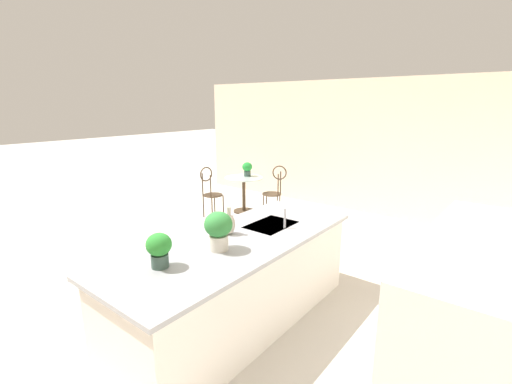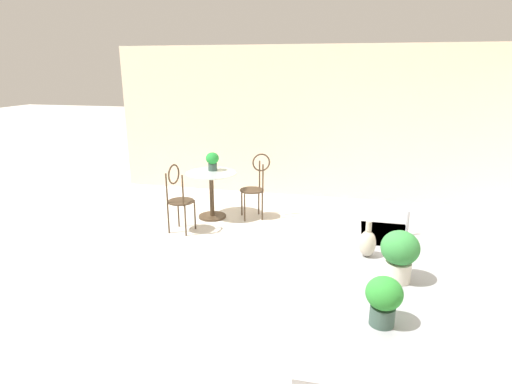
# 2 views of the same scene
# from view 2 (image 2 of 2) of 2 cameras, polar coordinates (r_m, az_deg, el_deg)

# --- Properties ---
(ground_plane) EXTENTS (40.00, 40.00, 0.00)m
(ground_plane) POSITION_cam_2_polar(r_m,az_deg,el_deg) (4.08, 3.62, -18.00)
(ground_plane) COLOR beige
(wall_left_window) EXTENTS (0.12, 7.80, 2.70)m
(wall_left_window) POSITION_cam_2_polar(r_m,az_deg,el_deg) (7.65, 9.28, 9.21)
(wall_left_window) COLOR beige
(wall_left_window) RESTS_ON ground
(kitchen_island) EXTENTS (2.80, 1.06, 0.92)m
(kitchen_island) POSITION_cam_2_polar(r_m,az_deg,el_deg) (3.56, 17.04, -15.60)
(kitchen_island) COLOR white
(kitchen_island) RESTS_ON ground
(bistro_table) EXTENTS (0.80, 0.80, 0.74)m
(bistro_table) POSITION_cam_2_polar(r_m,az_deg,el_deg) (6.63, -6.08, 0.19)
(bistro_table) COLOR #3D2D1E
(bistro_table) RESTS_ON ground
(chair_near_window) EXTENTS (0.50, 0.42, 1.04)m
(chair_near_window) POSITION_cam_2_polar(r_m,az_deg,el_deg) (6.04, -10.54, -0.40)
(chair_near_window) COLOR #3D2D1E
(chair_near_window) RESTS_ON ground
(chair_by_island) EXTENTS (0.50, 0.52, 1.04)m
(chair_by_island) POSITION_cam_2_polar(r_m,az_deg,el_deg) (6.55, -0.08, 1.23)
(chair_by_island) COLOR #3D2D1E
(chair_by_island) RESTS_ON ground
(sink_faucet) EXTENTS (0.02, 0.02, 0.22)m
(sink_faucet) POSITION_cam_2_polar(r_m,az_deg,el_deg) (3.83, 20.00, -4.09)
(sink_faucet) COLOR #B2B5BA
(sink_faucet) RESTS_ON kitchen_island
(potted_plant_on_table) EXTENTS (0.21, 0.21, 0.29)m
(potted_plant_on_table) POSITION_cam_2_polar(r_m,az_deg,el_deg) (6.65, -5.98, 4.34)
(potted_plant_on_table) COLOR #385147
(potted_plant_on_table) RESTS_ON bistro_table
(potted_plant_counter_far) EXTENTS (0.21, 0.21, 0.29)m
(potted_plant_counter_far) POSITION_cam_2_polar(r_m,az_deg,el_deg) (2.50, 17.06, -13.70)
(potted_plant_counter_far) COLOR #385147
(potted_plant_counter_far) RESTS_ON kitchen_island
(potted_plant_counter_near) EXTENTS (0.26, 0.26, 0.36)m
(potted_plant_counter_near) POSITION_cam_2_polar(r_m,az_deg,el_deg) (2.99, 19.03, -7.88)
(potted_plant_counter_near) COLOR beige
(potted_plant_counter_near) RESTS_ON kitchen_island
(vase_on_counter) EXTENTS (0.13, 0.13, 0.29)m
(vase_on_counter) POSITION_cam_2_polar(r_m,az_deg,el_deg) (3.33, 14.98, -6.73)
(vase_on_counter) COLOR #BCB29E
(vase_on_counter) RESTS_ON kitchen_island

